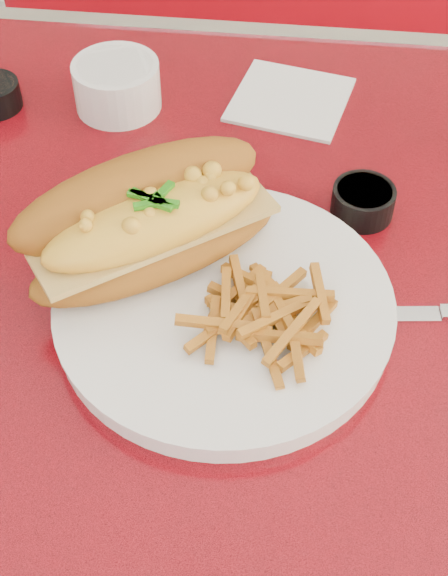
# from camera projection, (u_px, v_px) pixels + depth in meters

# --- Properties ---
(ground) EXTENTS (8.00, 8.00, 0.00)m
(ground) POSITION_uv_depth(u_px,v_px,m) (231.00, 553.00, 1.39)
(ground) COLOR beige
(ground) RESTS_ON ground
(diner_table) EXTENTS (1.23, 0.83, 0.77)m
(diner_table) POSITION_uv_depth(u_px,v_px,m) (234.00, 337.00, 0.94)
(diner_table) COLOR red
(diner_table) RESTS_ON ground
(booth_bench_far) EXTENTS (1.20, 0.51, 0.90)m
(booth_bench_far) POSITION_uv_depth(u_px,v_px,m) (274.00, 133.00, 1.71)
(booth_bench_far) COLOR #A10A17
(booth_bench_far) RESTS_ON ground
(dinner_plate) EXTENTS (0.37, 0.37, 0.02)m
(dinner_plate) POSITION_uv_depth(u_px,v_px,m) (224.00, 308.00, 0.74)
(dinner_plate) COLOR silver
(dinner_plate) RESTS_ON diner_table
(mac_hoagie) EXTENTS (0.28, 0.25, 0.11)m
(mac_hoagie) POSITION_uv_depth(u_px,v_px,m) (149.00, 220.00, 0.73)
(mac_hoagie) COLOR #955818
(mac_hoagie) RESTS_ON dinner_plate
(fries_pile) EXTENTS (0.13, 0.13, 0.03)m
(fries_pile) POSITION_uv_depth(u_px,v_px,m) (272.00, 315.00, 0.70)
(fries_pile) COLOR orange
(fries_pile) RESTS_ON dinner_plate
(fork) EXTENTS (0.04, 0.13, 0.00)m
(fork) POSITION_uv_depth(u_px,v_px,m) (286.00, 253.00, 0.77)
(fork) COLOR silver
(fork) RESTS_ON dinner_plate
(gravy_ramekin) EXTENTS (0.10, 0.10, 0.06)m
(gravy_ramekin) POSITION_uv_depth(u_px,v_px,m) (117.00, 84.00, 0.94)
(gravy_ramekin) COLOR silver
(gravy_ramekin) RESTS_ON diner_table
(sauce_cup_right) EXTENTS (0.08, 0.08, 0.03)m
(sauce_cup_right) POSITION_uv_depth(u_px,v_px,m) (363.00, 200.00, 0.83)
(sauce_cup_right) COLOR black
(sauce_cup_right) RESTS_ON diner_table
(knife) EXTENTS (0.23, 0.04, 0.01)m
(knife) POSITION_uv_depth(u_px,v_px,m) (429.00, 314.00, 0.75)
(knife) COLOR silver
(knife) RESTS_ON diner_table
(paper_napkin) EXTENTS (0.16, 0.16, 0.00)m
(paper_napkin) POSITION_uv_depth(u_px,v_px,m) (290.00, 99.00, 0.97)
(paper_napkin) COLOR white
(paper_napkin) RESTS_ON diner_table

